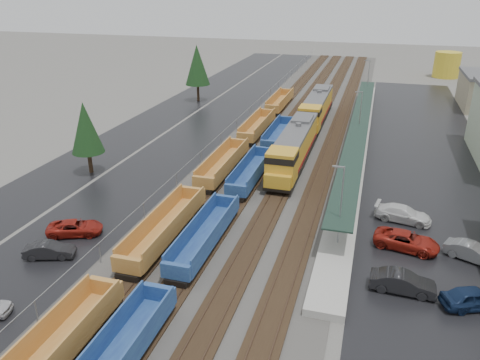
# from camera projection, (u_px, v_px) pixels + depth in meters

# --- Properties ---
(ballast_strip) EXTENTS (20.00, 160.00, 0.08)m
(ballast_strip) POSITION_uv_depth(u_px,v_px,m) (303.00, 123.00, 79.65)
(ballast_strip) COLOR #302D2B
(ballast_strip) RESTS_ON ground
(trackbed) EXTENTS (14.60, 160.00, 0.22)m
(trackbed) POSITION_uv_depth(u_px,v_px,m) (304.00, 122.00, 79.60)
(trackbed) COLOR black
(trackbed) RESTS_ON ground
(west_parking_lot) EXTENTS (10.00, 160.00, 0.02)m
(west_parking_lot) POSITION_uv_depth(u_px,v_px,m) (220.00, 116.00, 83.55)
(west_parking_lot) COLOR black
(west_parking_lot) RESTS_ON ground
(west_road) EXTENTS (9.00, 160.00, 0.02)m
(west_road) POSITION_uv_depth(u_px,v_px,m) (169.00, 112.00, 86.15)
(west_road) COLOR black
(west_road) RESTS_ON ground
(east_commuter_lot) EXTENTS (16.00, 100.00, 0.02)m
(east_commuter_lot) POSITION_uv_depth(u_px,v_px,m) (426.00, 152.00, 65.90)
(east_commuter_lot) COLOR black
(east_commuter_lot) RESTS_ON ground
(station_platform) EXTENTS (3.00, 80.00, 8.00)m
(station_platform) POSITION_uv_depth(u_px,v_px,m) (357.00, 141.00, 68.08)
(station_platform) COLOR #9E9B93
(station_platform) RESTS_ON ground
(chainlink_fence) EXTENTS (0.08, 160.04, 2.02)m
(chainlink_fence) POSITION_uv_depth(u_px,v_px,m) (247.00, 112.00, 80.12)
(chainlink_fence) COLOR gray
(chainlink_fence) RESTS_ON ground
(distant_hills) EXTENTS (301.00, 140.00, 25.20)m
(distant_hills) POSITION_uv_depth(u_px,v_px,m) (463.00, 38.00, 201.20)
(distant_hills) COLOR #58664F
(distant_hills) RESTS_ON ground
(tree_west_near) EXTENTS (3.96, 3.96, 9.00)m
(tree_west_near) POSITION_uv_depth(u_px,v_px,m) (86.00, 128.00, 56.59)
(tree_west_near) COLOR #332316
(tree_west_near) RESTS_ON ground
(tree_west_far) EXTENTS (4.84, 4.84, 11.00)m
(tree_west_far) POSITION_uv_depth(u_px,v_px,m) (197.00, 65.00, 91.69)
(tree_west_far) COLOR #332316
(tree_west_far) RESTS_ON ground
(locomotive_lead) EXTENTS (3.28, 21.65, 4.90)m
(locomotive_lead) POSITION_uv_depth(u_px,v_px,m) (294.00, 148.00, 59.68)
(locomotive_lead) COLOR black
(locomotive_lead) RESTS_ON ground
(locomotive_trail) EXTENTS (3.28, 21.65, 4.90)m
(locomotive_trail) POSITION_uv_depth(u_px,v_px,m) (316.00, 109.00, 78.24)
(locomotive_trail) COLOR black
(locomotive_trail) RESTS_ON ground
(well_string_yellow) EXTENTS (2.61, 100.70, 2.31)m
(well_string_yellow) POSITION_uv_depth(u_px,v_px,m) (199.00, 191.00, 50.73)
(well_string_yellow) COLOR #B27631
(well_string_yellow) RESTS_ON ground
(well_string_blue) EXTENTS (2.49, 77.16, 2.20)m
(well_string_blue) POSITION_uv_depth(u_px,v_px,m) (205.00, 235.00, 41.95)
(well_string_blue) COLOR navy
(well_string_blue) RESTS_ON ground
(storage_tank) EXTENTS (6.25, 6.25, 6.25)m
(storage_tank) POSITION_uv_depth(u_px,v_px,m) (447.00, 65.00, 116.60)
(storage_tank) COLOR gold
(storage_tank) RESTS_ON ground
(parked_car_west_b) EXTENTS (2.82, 4.53, 1.41)m
(parked_car_west_b) POSITION_uv_depth(u_px,v_px,m) (49.00, 250.00, 40.36)
(parked_car_west_b) COLOR black
(parked_car_west_b) RESTS_ON ground
(parked_car_west_c) EXTENTS (4.13, 5.59, 1.41)m
(parked_car_west_c) POSITION_uv_depth(u_px,v_px,m) (75.00, 228.00, 44.07)
(parked_car_west_c) COLOR maroon
(parked_car_west_c) RESTS_ON ground
(parked_car_east_a) EXTENTS (1.93, 5.02, 1.63)m
(parked_car_east_a) POSITION_uv_depth(u_px,v_px,m) (403.00, 283.00, 35.83)
(parked_car_east_a) COLOR black
(parked_car_east_a) RESTS_ON ground
(parked_car_east_b) EXTENTS (3.66, 6.06, 1.57)m
(parked_car_east_b) POSITION_uv_depth(u_px,v_px,m) (406.00, 241.00, 41.71)
(parked_car_east_b) COLOR maroon
(parked_car_east_b) RESTS_ON ground
(parked_car_east_c) EXTENTS (3.09, 5.75, 1.58)m
(parked_car_east_c) POSITION_uv_depth(u_px,v_px,m) (403.00, 214.00, 46.54)
(parked_car_east_c) COLOR silver
(parked_car_east_c) RESTS_ON ground
(parked_car_east_d) EXTENTS (3.59, 5.15, 1.63)m
(parked_car_east_d) POSITION_uv_depth(u_px,v_px,m) (474.00, 298.00, 34.10)
(parked_car_east_d) COLOR #122243
(parked_car_east_d) RESTS_ON ground
(parked_car_east_e) EXTENTS (3.36, 4.83, 1.51)m
(parked_car_east_e) POSITION_uv_depth(u_px,v_px,m) (472.00, 253.00, 39.95)
(parked_car_east_e) COLOR slate
(parked_car_east_e) RESTS_ON ground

